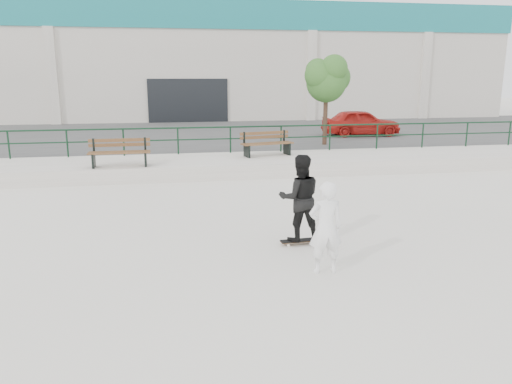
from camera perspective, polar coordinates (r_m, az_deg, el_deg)
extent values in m
plane|color=beige|center=(9.04, -0.46, -9.26)|extent=(120.00, 120.00, 0.00)
cube|color=silver|center=(18.07, -5.54, 2.99)|extent=(30.00, 3.00, 0.50)
cube|color=#3F3F3F|center=(26.46, -7.07, 6.23)|extent=(60.00, 14.00, 0.50)
cylinder|color=#12321E|center=(19.18, -5.95, 7.35)|extent=(28.00, 0.06, 0.06)
cylinder|color=#12321E|center=(19.23, -5.92, 6.02)|extent=(28.00, 0.05, 0.05)
cylinder|color=#12321E|center=(19.99, -26.42, 4.83)|extent=(0.06, 0.06, 1.00)
cylinder|color=#12321E|center=(19.52, -20.77, 5.19)|extent=(0.06, 0.06, 1.00)
cylinder|color=#12321E|center=(19.25, -14.89, 5.50)|extent=(0.06, 0.06, 1.00)
cylinder|color=#12321E|center=(19.19, -8.91, 5.76)|extent=(0.06, 0.06, 1.00)
cylinder|color=#12321E|center=(19.34, -2.94, 5.96)|extent=(0.06, 0.06, 1.00)
cylinder|color=#12321E|center=(19.69, 2.87, 6.09)|extent=(0.06, 0.06, 1.00)
cylinder|color=#12321E|center=(20.23, 8.44, 6.16)|extent=(0.06, 0.06, 1.00)
cylinder|color=#12321E|center=(20.94, 13.66, 6.17)|extent=(0.06, 0.06, 1.00)
cylinder|color=#12321E|center=(21.82, 18.51, 6.13)|extent=(0.06, 0.06, 1.00)
cylinder|color=#12321E|center=(22.84, 22.95, 6.06)|extent=(0.06, 0.06, 1.00)
cylinder|color=#12321E|center=(23.99, 26.98, 5.97)|extent=(0.06, 0.06, 1.00)
cube|color=silver|center=(40.26, -8.39, 13.93)|extent=(44.00, 16.00, 8.00)
cube|color=#1A7C82|center=(40.42, -8.54, 18.33)|extent=(44.20, 16.20, 1.80)
cube|color=black|center=(32.26, -7.75, 9.88)|extent=(5.00, 0.15, 3.20)
cube|color=silver|center=(32.80, -22.23, 11.71)|extent=(0.60, 0.25, 6.20)
cube|color=silver|center=(33.48, 6.33, 12.61)|extent=(0.60, 0.25, 6.20)
cube|color=silver|center=(36.54, 18.73, 12.05)|extent=(0.60, 0.25, 6.20)
cube|color=#552F1D|center=(16.78, -15.39, 4.29)|extent=(1.99, 0.16, 0.04)
cube|color=#552F1D|center=(16.98, -15.34, 4.39)|extent=(1.99, 0.16, 0.04)
cube|color=#552F1D|center=(17.17, -15.30, 4.49)|extent=(1.99, 0.16, 0.04)
cube|color=#552F1D|center=(17.23, -15.32, 5.23)|extent=(1.99, 0.07, 0.11)
cube|color=#552F1D|center=(17.21, -15.35, 5.74)|extent=(1.99, 0.07, 0.11)
cube|color=black|center=(17.10, -18.07, 3.45)|extent=(0.07, 0.55, 0.46)
cube|color=black|center=(17.32, -18.06, 5.08)|extent=(0.07, 0.06, 0.46)
cube|color=black|center=(16.97, -12.50, 3.72)|extent=(0.07, 0.55, 0.46)
cube|color=black|center=(17.19, -12.55, 5.36)|extent=(0.07, 0.06, 0.46)
cube|color=#552F1D|center=(18.41, 1.54, 5.50)|extent=(1.94, 0.53, 0.04)
cube|color=#552F1D|center=(18.59, 1.30, 5.57)|extent=(1.94, 0.53, 0.04)
cube|color=#552F1D|center=(18.77, 1.06, 5.65)|extent=(1.94, 0.53, 0.04)
cube|color=#552F1D|center=(18.82, 0.96, 6.30)|extent=(1.92, 0.45, 0.11)
cube|color=#552F1D|center=(18.80, 0.96, 6.76)|extent=(1.92, 0.45, 0.11)
cube|color=black|center=(18.32, -1.05, 4.71)|extent=(0.18, 0.54, 0.46)
cube|color=black|center=(18.52, -1.37, 6.19)|extent=(0.07, 0.07, 0.46)
cube|color=black|center=(18.96, 3.56, 4.97)|extent=(0.18, 0.54, 0.46)
cube|color=black|center=(19.15, 3.21, 6.41)|extent=(0.07, 0.07, 0.46)
cylinder|color=#4E3527|center=(21.81, 7.91, 8.36)|extent=(0.19, 0.19, 2.26)
sphere|color=#326726|center=(21.73, 8.04, 12.32)|extent=(1.70, 1.70, 1.70)
sphere|color=#326726|center=(22.15, 9.02, 12.79)|extent=(1.32, 1.32, 1.32)
sphere|color=#326726|center=(21.43, 7.24, 13.09)|extent=(1.23, 1.23, 1.23)
sphere|color=#326726|center=(21.43, 8.91, 13.79)|extent=(1.13, 1.13, 1.13)
sphere|color=#326726|center=(22.00, 7.05, 13.59)|extent=(1.04, 1.04, 1.04)
imported|color=red|center=(25.41, 11.89, 7.79)|extent=(3.86, 1.68, 1.29)
cube|color=black|center=(10.51, 4.93, -5.52)|extent=(0.79, 0.25, 0.02)
cube|color=brown|center=(10.51, 4.93, -5.60)|extent=(0.79, 0.25, 0.01)
cube|color=gray|center=(10.44, 3.57, -5.85)|extent=(0.07, 0.16, 0.03)
cube|color=gray|center=(10.60, 6.27, -5.61)|extent=(0.07, 0.16, 0.03)
cylinder|color=#F6E9CD|center=(10.36, 3.72, -6.11)|extent=(0.06, 0.03, 0.06)
cylinder|color=#F6E9CD|center=(10.54, 3.41, -5.78)|extent=(0.06, 0.03, 0.06)
cylinder|color=#F6E9CD|center=(10.53, 6.44, -5.86)|extent=(0.06, 0.03, 0.06)
cylinder|color=#F6E9CD|center=(10.69, 6.09, -5.54)|extent=(0.06, 0.03, 0.06)
imported|color=black|center=(10.25, 5.03, -0.70)|extent=(0.92, 0.74, 1.80)
imported|color=white|center=(8.88, 7.96, -4.07)|extent=(0.61, 0.41, 1.67)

